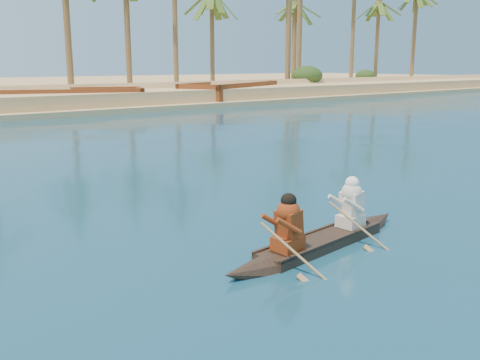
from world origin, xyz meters
TOP-DOWN VIEW (x-y plane):
  - ground at (0.00, 0.00)m, footprint 160.00×160.00m
  - palm_grove at (0.00, 35.00)m, footprint 110.00×14.00m
  - shrub_cluster at (0.00, 31.50)m, footprint 100.00×6.00m
  - canoe at (-8.00, -4.00)m, footprint 4.87×1.12m
  - barge_mid at (-0.56, 27.00)m, footprint 11.61×7.58m
  - barge_right at (14.56, 27.00)m, footprint 12.39×8.55m

SIDE VIEW (x-z plane):
  - ground at x=0.00m, z-range 0.00..0.00m
  - canoe at x=-8.00m, z-range -0.41..0.92m
  - barge_mid at x=-0.56m, z-range -0.28..1.56m
  - barge_right at x=14.56m, z-range -0.30..1.68m
  - shrub_cluster at x=0.00m, z-range 0.00..2.40m
  - palm_grove at x=0.00m, z-range 0.00..16.00m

